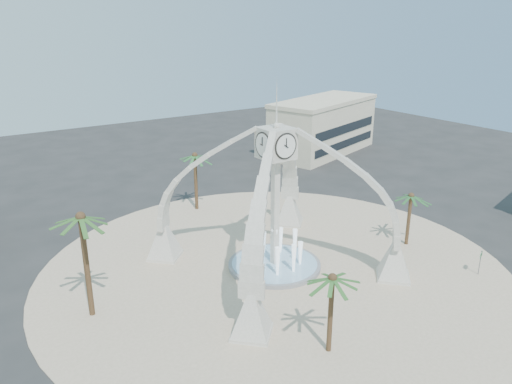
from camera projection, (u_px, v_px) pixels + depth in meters
ground at (274, 267)px, 43.33m from camera, size 140.00×140.00×0.00m
plaza at (274, 267)px, 43.32m from camera, size 40.00×40.00×0.06m
clock_tower at (275, 197)px, 41.21m from camera, size 17.94×17.94×16.30m
fountain at (274, 264)px, 43.24m from camera, size 8.00×8.00×3.62m
building_ne at (323, 126)px, 79.73m from camera, size 21.87×14.17×8.60m
palm_east at (411, 196)px, 46.13m from camera, size 3.95×3.95×5.62m
palm_west at (81, 219)px, 33.85m from camera, size 5.67×5.67×8.52m
palm_north at (195, 156)px, 54.62m from camera, size 4.50×4.50×7.06m
palm_south at (332, 279)px, 30.64m from camera, size 4.63×4.63×6.01m
street_sign at (481, 258)px, 41.49m from camera, size 0.78×0.32×2.25m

